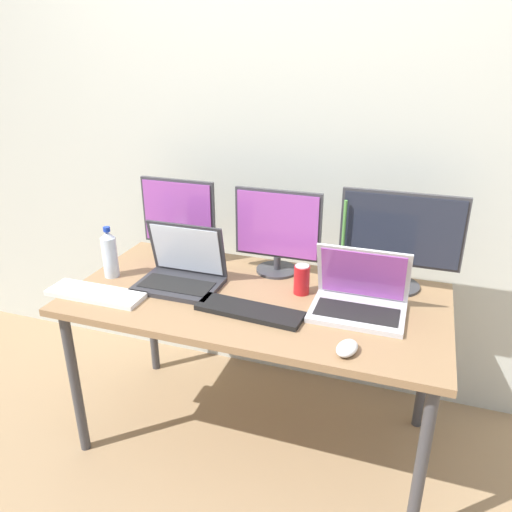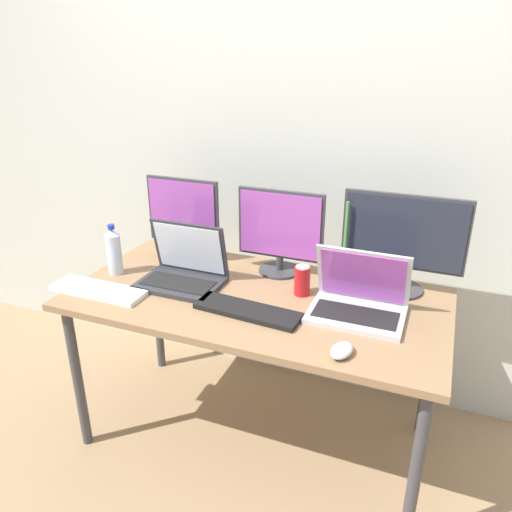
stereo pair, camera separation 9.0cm
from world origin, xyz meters
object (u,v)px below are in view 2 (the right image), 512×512
(work_desk, at_px, (256,310))
(soda_can_near_keyboard, at_px, (302,281))
(monitor_center, at_px, (280,231))
(bamboo_vase, at_px, (343,270))
(laptop_secondary, at_px, (359,300))
(keyboard_main, at_px, (98,290))
(laptop_silver, at_px, (184,270))
(water_bottle, at_px, (114,251))
(keyboard_aux, at_px, (248,311))
(mouse_by_keyboard, at_px, (342,350))
(monitor_right, at_px, (403,240))
(monitor_left, at_px, (183,219))

(work_desk, distance_m, soda_can_near_keyboard, 0.23)
(monitor_center, bearing_deg, bamboo_vase, -4.65)
(monitor_center, distance_m, soda_can_near_keyboard, 0.27)
(work_desk, xyz_separation_m, laptop_secondary, (0.42, 0.01, 0.12))
(keyboard_main, height_order, soda_can_near_keyboard, soda_can_near_keyboard)
(laptop_silver, xyz_separation_m, water_bottle, (-0.33, -0.03, 0.05))
(monitor_center, relative_size, keyboard_aux, 0.93)
(monitor_center, bearing_deg, laptop_silver, -143.69)
(work_desk, height_order, laptop_silver, laptop_silver)
(laptop_secondary, distance_m, mouse_by_keyboard, 0.30)
(bamboo_vase, bearing_deg, monitor_right, 8.46)
(monitor_left, xyz_separation_m, soda_can_near_keyboard, (0.64, -0.17, -0.13))
(monitor_left, distance_m, monitor_center, 0.49)
(laptop_secondary, distance_m, keyboard_main, 1.07)
(bamboo_vase, bearing_deg, laptop_silver, -160.13)
(laptop_silver, height_order, mouse_by_keyboard, laptop_silver)
(work_desk, bearing_deg, monitor_right, 27.03)
(work_desk, bearing_deg, laptop_secondary, 1.60)
(monitor_center, xyz_separation_m, soda_can_near_keyboard, (0.16, -0.18, -0.13))
(monitor_right, bearing_deg, work_desk, -152.97)
(work_desk, distance_m, mouse_by_keyboard, 0.52)
(monitor_right, relative_size, keyboard_aux, 1.18)
(monitor_center, xyz_separation_m, laptop_secondary, (0.41, -0.25, -0.14))
(work_desk, distance_m, monitor_right, 0.67)
(monitor_right, bearing_deg, monitor_center, -178.91)
(monitor_left, distance_m, monitor_right, 1.01)
(monitor_left, height_order, mouse_by_keyboard, monitor_left)
(water_bottle, bearing_deg, keyboard_aux, -9.54)
(monitor_left, relative_size, keyboard_aux, 0.93)
(work_desk, height_order, keyboard_aux, keyboard_aux)
(bamboo_vase, bearing_deg, mouse_by_keyboard, -77.59)
(keyboard_main, relative_size, water_bottle, 1.77)
(monitor_left, height_order, laptop_silver, monitor_left)
(soda_can_near_keyboard, bearing_deg, mouse_by_keyboard, -56.11)
(water_bottle, xyz_separation_m, soda_can_near_keyboard, (0.84, 0.11, -0.04))
(keyboard_main, bearing_deg, monitor_left, 72.22)
(monitor_center, relative_size, mouse_by_keyboard, 3.65)
(water_bottle, bearing_deg, monitor_right, 13.87)
(mouse_by_keyboard, bearing_deg, laptop_silver, 170.83)
(keyboard_aux, height_order, bamboo_vase, bamboo_vase)
(work_desk, height_order, laptop_secondary, laptop_secondary)
(mouse_by_keyboard, height_order, soda_can_near_keyboard, soda_can_near_keyboard)
(laptop_silver, relative_size, keyboard_main, 0.84)
(bamboo_vase, bearing_deg, monitor_left, 178.45)
(monitor_right, bearing_deg, keyboard_main, -157.30)
(water_bottle, distance_m, soda_can_near_keyboard, 0.85)
(monitor_left, xyz_separation_m, keyboard_aux, (0.50, -0.40, -0.19))
(laptop_silver, xyz_separation_m, keyboard_aux, (0.36, -0.15, -0.05))
(work_desk, distance_m, keyboard_main, 0.67)
(monitor_left, relative_size, water_bottle, 1.67)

